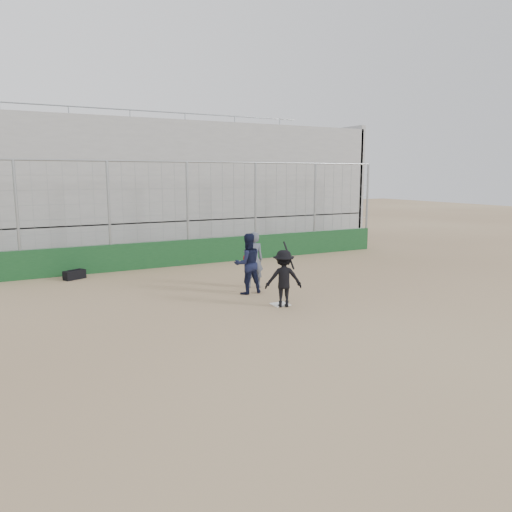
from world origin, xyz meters
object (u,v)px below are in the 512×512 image
batter_at_plate (284,278)px  umpire (253,263)px  equipment_bag (74,275)px  catcher_crouched (248,274)px

batter_at_plate → umpire: (0.37, 2.40, 0.02)m
umpire → equipment_bag: umpire is taller
batter_at_plate → catcher_crouched: bearing=95.9°
batter_at_plate → equipment_bag: (-4.41, 6.39, -0.61)m
batter_at_plate → catcher_crouched: size_ratio=1.41×
catcher_crouched → umpire: (0.55, 0.67, 0.18)m
batter_at_plate → equipment_bag: bearing=124.6°
catcher_crouched → equipment_bag: (-4.23, 4.66, -0.45)m
umpire → equipment_bag: (-4.77, 3.99, -0.64)m
umpire → equipment_bag: 6.25m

